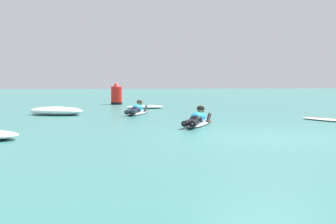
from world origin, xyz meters
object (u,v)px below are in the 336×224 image
at_px(surfer_near, 197,120).
at_px(channel_marker_buoy, 116,95).
at_px(drifting_surfboard, 329,120).
at_px(surfer_far, 137,110).

height_order(surfer_near, channel_marker_buoy, channel_marker_buoy).
distance_m(surfer_near, drifting_surfboard, 4.17).
distance_m(surfer_far, drifting_surfboard, 6.55).
relative_size(surfer_far, channel_marker_buoy, 2.25).
xyz_separation_m(surfer_near, channel_marker_buoy, (-1.29, 11.15, 0.34)).
distance_m(drifting_surfboard, channel_marker_buoy, 12.06).
relative_size(surfer_near, channel_marker_buoy, 2.13).
bearing_deg(surfer_far, channel_marker_buoy, 91.73).
bearing_deg(surfer_far, surfer_near, -76.02).
bearing_deg(drifting_surfboard, surfer_far, 142.93).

